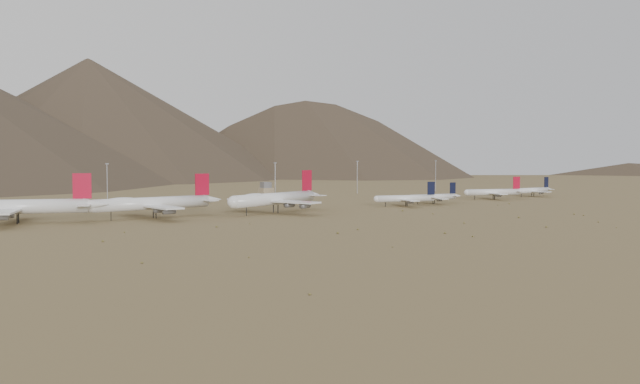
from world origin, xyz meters
TOP-DOWN VIEW (x-y plane):
  - ground at (0.00, 0.00)m, footprint 3000.00×3000.00m
  - mountain_ridge at (0.00, 900.00)m, footprint 4400.00×1000.00m
  - widebody_west at (-145.55, 38.24)m, footprint 72.93×58.41m
  - widebody_centre at (-83.58, 30.32)m, footprint 72.30×55.76m
  - widebody_east at (-18.73, 22.89)m, footprint 71.77×57.32m
  - narrowbody_a at (71.40, 20.07)m, footprint 43.00×31.89m
  - narrowbody_b at (99.66, 27.00)m, footprint 39.74×28.83m
  - narrowbody_c at (161.83, 34.21)m, footprint 44.99×33.57m
  - narrowbody_d at (209.28, 40.56)m, footprint 42.44×30.40m
  - control_tower at (30.00, 120.00)m, footprint 8.00×8.00m
  - mast_west at (-74.68, 134.03)m, footprint 2.00×0.60m
  - mast_centre at (28.03, 103.66)m, footprint 2.00×0.60m
  - mast_east at (123.18, 140.73)m, footprint 2.00×0.60m
  - mast_far_east at (196.53, 130.98)m, footprint 2.00×0.60m
  - desert_scrub at (18.92, -80.60)m, footprint 420.94×179.30m

SIDE VIEW (x-z plane):
  - ground at x=0.00m, z-range 0.00..0.00m
  - desert_scrub at x=18.92m, z-range -0.10..0.77m
  - narrowbody_b at x=99.66m, z-range -2.31..10.84m
  - narrowbody_d at x=209.28m, z-range -2.46..11.54m
  - narrowbody_a at x=71.40m, z-range -2.56..12.04m
  - narrowbody_c at x=161.83m, z-range -2.71..12.75m
  - control_tower at x=30.00m, z-range -0.68..11.32m
  - widebody_centre at x=-83.58m, z-range -3.33..18.14m
  - widebody_east at x=-18.73m, z-range -3.46..18.85m
  - widebody_west at x=-145.55m, z-range -3.55..19.30m
  - mast_west at x=-74.68m, z-range 1.35..27.05m
  - mast_centre at x=28.03m, z-range 1.35..27.05m
  - mast_east at x=123.18m, z-range 1.35..27.05m
  - mast_far_east at x=196.53m, z-range 1.35..27.05m
  - mountain_ridge at x=0.00m, z-range 0.00..300.00m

